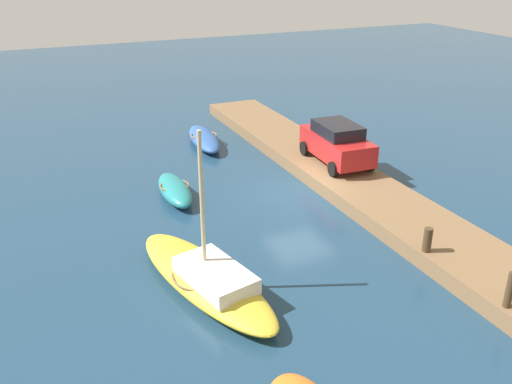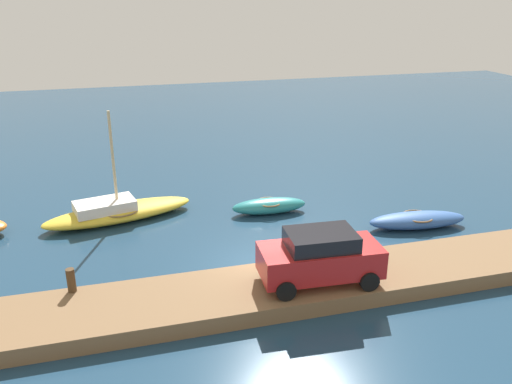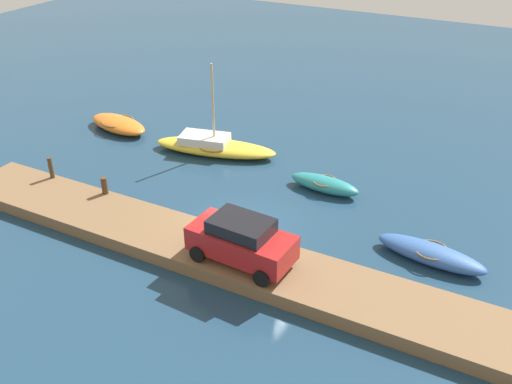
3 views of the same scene
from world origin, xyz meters
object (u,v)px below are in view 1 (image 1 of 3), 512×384
(mooring_post_west, at_px, (510,290))
(parked_car, at_px, (337,143))
(rowboat_teal, at_px, (175,190))
(mooring_post_mid_west, at_px, (427,240))
(sailboat_yellow, at_px, (206,277))
(rowboat_blue, at_px, (204,139))

(mooring_post_west, xyz_separation_m, parked_car, (11.09, -1.52, 0.40))
(rowboat_teal, relative_size, mooring_post_mid_west, 4.37)
(sailboat_yellow, xyz_separation_m, mooring_post_mid_west, (-1.58, -6.77, 0.53))
(sailboat_yellow, relative_size, mooring_post_mid_west, 8.61)
(sailboat_yellow, bearing_deg, mooring_post_west, -138.28)
(parked_car, bearing_deg, rowboat_teal, 89.68)
(rowboat_blue, distance_m, parked_car, 7.44)
(mooring_post_mid_west, height_order, parked_car, parked_car)
(mooring_post_mid_west, bearing_deg, rowboat_teal, 34.56)
(rowboat_blue, height_order, rowboat_teal, rowboat_teal)
(rowboat_teal, xyz_separation_m, sailboat_yellow, (-6.75, 1.03, 0.07))
(sailboat_yellow, height_order, parked_car, sailboat_yellow)
(rowboat_teal, xyz_separation_m, mooring_post_west, (-11.54, -5.73, 0.72))
(mooring_post_west, bearing_deg, sailboat_yellow, 54.67)
(rowboat_teal, height_order, parked_car, parked_car)
(rowboat_blue, xyz_separation_m, rowboat_teal, (-5.70, 3.23, 0.01))
(sailboat_yellow, bearing_deg, rowboat_blue, -31.85)
(rowboat_blue, height_order, sailboat_yellow, sailboat_yellow)
(sailboat_yellow, distance_m, mooring_post_mid_west, 6.97)
(rowboat_blue, distance_m, mooring_post_mid_west, 14.26)
(rowboat_blue, relative_size, mooring_post_west, 4.23)
(rowboat_teal, relative_size, mooring_post_west, 3.35)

